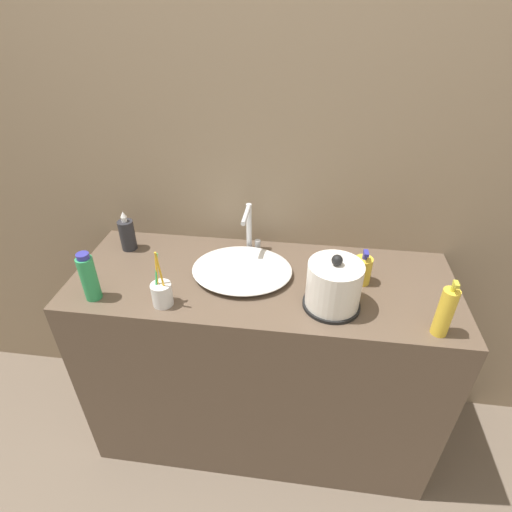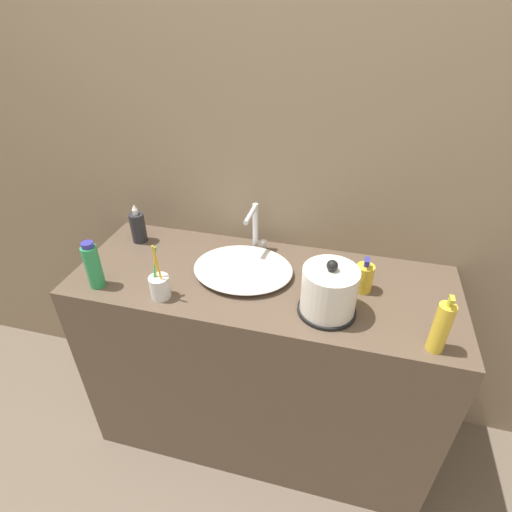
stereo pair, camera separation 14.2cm
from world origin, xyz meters
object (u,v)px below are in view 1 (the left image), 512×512
at_px(lotion_bottle, 445,312).
at_px(toothbrush_cup, 162,293).
at_px(faucet, 250,226).
at_px(mouthwash_bottle, 127,234).
at_px(hand_cream_bottle, 363,270).
at_px(shampoo_bottle, 89,277).
at_px(electric_kettle, 333,287).

bearing_deg(lotion_bottle, toothbrush_cup, 178.72).
bearing_deg(faucet, mouthwash_bottle, -174.44).
relative_size(faucet, toothbrush_cup, 0.92).
xyz_separation_m(toothbrush_cup, hand_cream_bottle, (0.68, 0.21, 0.01)).
bearing_deg(shampoo_bottle, toothbrush_cup, -0.22).
height_order(toothbrush_cup, lotion_bottle, toothbrush_cup).
bearing_deg(shampoo_bottle, lotion_bottle, -1.04).
xyz_separation_m(electric_kettle, mouthwash_bottle, (-0.82, 0.25, -0.01)).
height_order(faucet, electric_kettle, electric_kettle).
bearing_deg(mouthwash_bottle, lotion_bottle, -16.49).
distance_m(mouthwash_bottle, hand_cream_bottle, 0.93).
bearing_deg(lotion_bottle, faucet, 149.27).
height_order(faucet, hand_cream_bottle, faucet).
distance_m(lotion_bottle, mouthwash_bottle, 1.19).
relative_size(electric_kettle, shampoo_bottle, 1.12).
distance_m(faucet, hand_cream_bottle, 0.46).
relative_size(electric_kettle, lotion_bottle, 1.00).
distance_m(toothbrush_cup, hand_cream_bottle, 0.71).
xyz_separation_m(toothbrush_cup, mouthwash_bottle, (-0.25, 0.32, 0.02)).
relative_size(faucet, hand_cream_bottle, 1.46).
xyz_separation_m(lotion_bottle, shampoo_bottle, (-1.14, 0.02, 0.00)).
height_order(electric_kettle, toothbrush_cup, toothbrush_cup).
bearing_deg(lotion_bottle, shampoo_bottle, 178.96).
bearing_deg(toothbrush_cup, shampoo_bottle, 179.78).
height_order(electric_kettle, lotion_bottle, same).
bearing_deg(faucet, electric_kettle, -42.95).
xyz_separation_m(faucet, hand_cream_bottle, (0.43, -0.15, -0.06)).
bearing_deg(hand_cream_bottle, lotion_bottle, -46.94).
distance_m(electric_kettle, toothbrush_cup, 0.57).
bearing_deg(toothbrush_cup, mouthwash_bottle, 128.11).
xyz_separation_m(electric_kettle, hand_cream_bottle, (0.11, 0.15, -0.03)).
bearing_deg(mouthwash_bottle, shampoo_bottle, -89.83).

